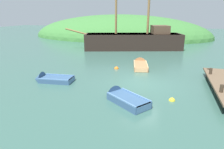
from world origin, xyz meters
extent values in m
plane|color=#33564C|center=(0.00, 0.00, 0.00)|extent=(120.00, 120.00, 0.00)
cylinder|color=#3A2D21|center=(4.76, 3.25, -0.01)|extent=(0.28, 0.28, 1.18)
cylinder|color=#3A2D21|center=(4.66, -1.80, 0.80)|extent=(0.20, 0.20, 0.45)
cylinder|color=#3A2D21|center=(4.66, 1.80, 0.80)|extent=(0.20, 0.20, 0.45)
ellipsoid|color=#387033|center=(-9.46, 29.07, 0.00)|extent=(38.22, 22.70, 9.25)
cube|color=black|center=(-3.40, 13.81, 0.67)|extent=(13.58, 7.28, 2.94)
cube|color=#997A51|center=(-3.40, 13.81, 2.09)|extent=(12.99, 6.86, 0.10)
cylinder|color=olive|center=(-10.81, 11.47, 2.44)|extent=(2.87, 1.08, 0.97)
cylinder|color=olive|center=(-5.66, 13.10, 6.42)|extent=(0.28, 0.28, 8.57)
cylinder|color=olive|center=(-1.53, 14.40, 5.99)|extent=(0.30, 0.30, 7.71)
cube|color=#4C3828|center=(0.10, 14.92, 2.69)|extent=(2.83, 2.99, 1.10)
cube|color=#335175|center=(-6.07, -1.44, 0.10)|extent=(2.45, 1.48, 0.44)
cone|color=#335175|center=(-7.52, -1.60, 0.10)|extent=(0.73, 1.23, 1.17)
cube|color=#4F75A1|center=(-4.96, -1.32, 0.17)|extent=(0.24, 1.11, 0.31)
cube|color=#4F75A1|center=(-6.47, -1.49, 0.26)|extent=(0.30, 1.14, 0.05)
cube|color=#4F75A1|center=(-5.66, -1.40, 0.26)|extent=(0.30, 1.14, 0.05)
cube|color=#4F75A1|center=(-6.13, -0.87, 0.35)|extent=(2.28, 0.33, 0.07)
cube|color=#4F75A1|center=(-6.00, -2.01, 0.35)|extent=(2.28, 0.33, 0.07)
cube|color=#9E7047|center=(-0.78, 4.10, 0.13)|extent=(1.75, 3.04, 0.50)
cone|color=#9E7047|center=(-1.14, 5.85, 0.13)|extent=(1.26, 0.92, 1.14)
cube|color=tan|center=(-0.50, 2.75, 0.20)|extent=(1.08, 0.33, 0.35)
cube|color=tan|center=(-0.88, 4.59, 0.32)|extent=(1.12, 0.40, 0.05)
cube|color=tan|center=(-0.68, 3.61, 0.32)|extent=(1.12, 0.40, 0.05)
cube|color=tan|center=(-0.23, 4.21, 0.41)|extent=(0.64, 2.76, 0.07)
cube|color=tan|center=(-1.32, 3.99, 0.41)|extent=(0.64, 2.76, 0.07)
cube|color=#335175|center=(-0.26, -3.57, 0.13)|extent=(2.67, 2.39, 0.50)
cone|color=#335175|center=(-1.50, -2.67, 0.13)|extent=(1.17, 1.28, 1.13)
cube|color=#4F75A1|center=(0.68, -4.25, 0.21)|extent=(0.73, 0.94, 0.35)
cube|color=#4F75A1|center=(-0.61, -3.32, 0.32)|extent=(0.79, 0.99, 0.05)
cube|color=#4F75A1|center=(0.08, -3.82, 0.32)|extent=(0.79, 0.99, 0.05)
cube|color=#4F75A1|center=(0.07, -3.12, 0.41)|extent=(1.97, 1.47, 0.07)
cube|color=#4F75A1|center=(-0.59, -4.02, 0.41)|extent=(1.97, 1.47, 0.07)
sphere|color=orange|center=(-2.83, 3.23, 0.00)|extent=(0.40, 0.40, 0.40)
sphere|color=yellow|center=(2.07, -2.44, 0.00)|extent=(0.35, 0.35, 0.35)
camera|label=1|loc=(1.76, -13.39, 4.79)|focal=31.63mm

